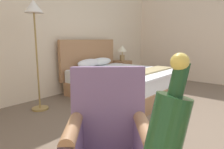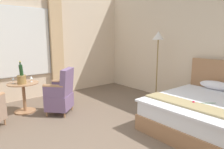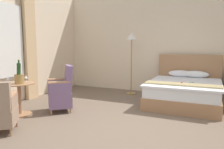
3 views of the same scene
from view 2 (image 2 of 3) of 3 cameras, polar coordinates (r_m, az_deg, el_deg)
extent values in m
cube|color=beige|center=(5.29, 24.87, 8.44)|extent=(6.66, 0.12, 3.15)
cube|color=beige|center=(5.85, -24.59, 8.58)|extent=(0.12, 6.45, 3.15)
cube|color=white|center=(5.77, -24.36, 8.40)|extent=(0.02, 1.49, 1.80)
cube|color=white|center=(5.74, -24.28, 8.40)|extent=(0.02, 1.42, 1.77)
cube|color=#D6AF7E|center=(6.01, -15.50, 8.16)|extent=(0.10, 0.36, 2.94)
cube|color=#A4744E|center=(4.16, 24.86, -12.12)|extent=(1.64, 1.98, 0.29)
cube|color=white|center=(4.07, 25.16, -8.62)|extent=(1.59, 1.92, 0.24)
cube|color=white|center=(3.98, 24.94, -6.90)|extent=(1.67, 1.86, 0.04)
cube|color=tan|center=(3.55, 21.54, -8.09)|extent=(1.64, 0.36, 0.03)
ellipsoid|color=white|center=(4.82, 27.58, -2.78)|extent=(0.69, 0.26, 0.20)
cylinder|color=#2D6628|center=(3.75, 24.98, -7.43)|extent=(0.25, 0.32, 0.01)
sphere|color=#DB2342|center=(3.66, 22.24, -7.35)|extent=(0.05, 0.05, 0.05)
ellipsoid|color=#33702D|center=(3.53, 23.24, -8.25)|extent=(0.02, 0.05, 0.01)
cube|color=white|center=(3.64, 25.41, -7.92)|extent=(0.11, 0.13, 0.00)
cylinder|color=olive|center=(5.48, 12.35, -7.39)|extent=(0.28, 0.28, 0.03)
cylinder|color=olive|center=(5.29, 12.70, 1.01)|extent=(0.03, 0.03, 1.59)
cone|color=silver|center=(5.22, 13.10, 10.80)|extent=(0.30, 0.30, 0.21)
cylinder|color=#A4744E|center=(5.07, -23.52, -9.56)|extent=(0.46, 0.46, 0.03)
cylinder|color=#A4744E|center=(4.97, -23.79, -6.14)|extent=(0.07, 0.07, 0.66)
cylinder|color=#A4744E|center=(4.89, -24.09, -2.31)|extent=(0.66, 0.66, 0.02)
cylinder|color=#9E7C45|center=(4.79, -24.40, -1.36)|extent=(0.19, 0.19, 0.18)
torus|color=#9E7C45|center=(4.77, -24.48, -0.30)|extent=(0.20, 0.20, 0.02)
cylinder|color=white|center=(4.78, -24.46, -0.53)|extent=(0.17, 0.17, 0.03)
cylinder|color=#1E4723|center=(4.78, -24.49, 0.68)|extent=(0.14, 0.11, 0.33)
cylinder|color=#193D1E|center=(4.72, -24.78, 2.87)|extent=(0.05, 0.04, 0.08)
sphere|color=gold|center=(4.71, -24.81, 3.28)|extent=(0.04, 0.04, 0.04)
cylinder|color=white|center=(4.92, -22.03, -1.94)|extent=(0.07, 0.07, 0.01)
cylinder|color=white|center=(4.91, -22.06, -1.50)|extent=(0.01, 0.01, 0.07)
cone|color=white|center=(4.90, -22.11, -0.70)|extent=(0.07, 0.07, 0.07)
cylinder|color=white|center=(4.93, -26.25, -2.22)|extent=(0.07, 0.07, 0.01)
cylinder|color=white|center=(4.93, -26.28, -1.76)|extent=(0.01, 0.01, 0.08)
cone|color=white|center=(4.91, -26.35, -0.99)|extent=(0.07, 0.07, 0.06)
cylinder|color=#A4744E|center=(4.99, -15.80, -8.89)|extent=(0.04, 0.04, 0.11)
cylinder|color=#A4744E|center=(4.60, -18.16, -10.70)|extent=(0.04, 0.04, 0.11)
cylinder|color=#A4744E|center=(4.84, -11.36, -9.29)|extent=(0.04, 0.04, 0.11)
cylinder|color=#A4744E|center=(4.44, -13.38, -11.23)|extent=(0.04, 0.04, 0.11)
cube|color=slate|center=(4.64, -14.79, -7.48)|extent=(0.72, 0.72, 0.32)
cube|color=slate|center=(4.45, -12.78, -2.09)|extent=(0.47, 0.49, 0.59)
cube|color=slate|center=(4.77, -14.14, -3.47)|extent=(0.39, 0.37, 0.23)
cylinder|color=#A4744E|center=(4.74, -14.20, -2.09)|extent=(0.39, 0.37, 0.09)
cube|color=slate|center=(4.38, -16.33, -4.82)|extent=(0.39, 0.37, 0.23)
cylinder|color=#A4744E|center=(4.35, -16.41, -3.33)|extent=(0.39, 0.37, 0.09)
cylinder|color=#A4744E|center=(4.51, -28.29, -11.79)|extent=(0.04, 0.04, 0.13)
camera|label=1|loc=(5.05, -27.65, 4.00)|focal=32.00mm
camera|label=3|loc=(2.28, -101.07, -8.50)|focal=35.00mm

